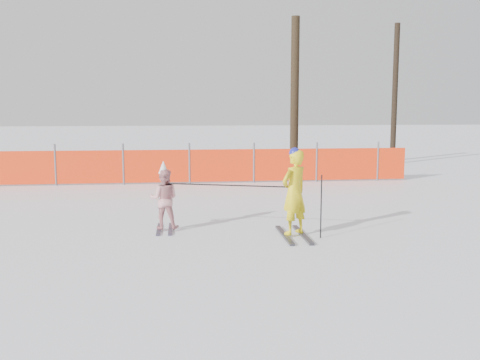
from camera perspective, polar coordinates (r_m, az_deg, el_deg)
name	(u,v)px	position (r m, az deg, el deg)	size (l,w,h in m)	color
ground	(243,239)	(9.58, 0.33, -6.34)	(120.00, 120.00, 0.00)	white
adult	(294,193)	(9.71, 5.80, -1.34)	(0.67, 1.43, 1.62)	black
child	(164,199)	(10.28, -8.11, -1.97)	(0.59, 0.99, 1.34)	black
ski_poles	(258,192)	(9.78, 1.98, -1.33)	(2.71, 0.94, 1.14)	black
safety_fence	(137,166)	(16.56, -10.93, 1.46)	(16.92, 0.06, 1.25)	#595960
tree_trunks	(334,95)	(20.78, 9.99, 8.93)	(4.89, 2.38, 5.70)	black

